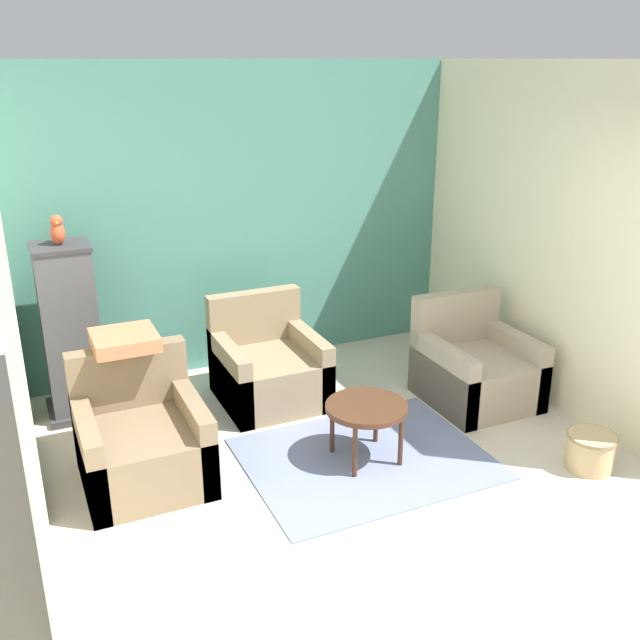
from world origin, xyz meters
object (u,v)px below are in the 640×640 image
at_px(coffee_table, 366,411).
at_px(parrot, 57,230).
at_px(armchair_left, 142,443).
at_px(wicker_basket, 591,450).
at_px(birdcage, 71,333).
at_px(armchair_right, 475,369).
at_px(potted_plant, 137,357).
at_px(armchair_middle, 268,369).

height_order(coffee_table, parrot, parrot).
relative_size(armchair_left, wicker_basket, 2.50).
height_order(birdcage, parrot, parrot).
bearing_deg(birdcage, armchair_right, -20.35).
bearing_deg(wicker_basket, armchair_right, 94.81).
height_order(coffee_table, armchair_left, armchair_left).
distance_m(birdcage, parrot, 0.83).
bearing_deg(coffee_table, armchair_left, 164.66).
xyz_separation_m(birdcage, parrot, (0.00, 0.00, 0.83)).
relative_size(parrot, potted_plant, 0.36).
distance_m(armchair_right, armchair_middle, 1.76).
bearing_deg(armchair_middle, coffee_table, -76.36).
xyz_separation_m(potted_plant, wicker_basket, (2.70, -2.53, -0.21)).
height_order(armchair_left, parrot, parrot).
bearing_deg(wicker_basket, armchair_middle, 130.63).
height_order(armchair_right, parrot, parrot).
bearing_deg(armchair_right, birdcage, 159.65).
xyz_separation_m(coffee_table, parrot, (-1.81, 1.65, 1.14)).
distance_m(armchair_right, birdcage, 3.35).
height_order(armchair_left, armchair_middle, same).
distance_m(coffee_table, potted_plant, 2.19).
bearing_deg(potted_plant, birdcage, -166.62).
xyz_separation_m(armchair_left, birdcage, (-0.29, 1.23, 0.42)).
relative_size(armchair_middle, wicker_basket, 2.50).
bearing_deg(parrot, wicker_basket, -36.82).
bearing_deg(parrot, birdcage, -90.00).
xyz_separation_m(armchair_left, potted_plant, (0.23, 1.35, 0.07)).
bearing_deg(potted_plant, parrot, -166.83).
height_order(coffee_table, wicker_basket, coffee_table).
xyz_separation_m(armchair_right, parrot, (-3.11, 1.16, 1.26)).
xyz_separation_m(armchair_middle, potted_plant, (-1.00, 0.54, 0.07)).
distance_m(armchair_left, birdcage, 1.33).
distance_m(armchair_middle, parrot, 2.01).
xyz_separation_m(armchair_left, wicker_basket, (2.93, -1.18, -0.14)).
bearing_deg(armchair_right, parrot, 159.62).
distance_m(armchair_middle, birdcage, 1.63).
distance_m(coffee_table, parrot, 2.70).
distance_m(coffee_table, birdcage, 2.47).
distance_m(armchair_middle, wicker_basket, 2.62).
relative_size(coffee_table, armchair_middle, 0.68).
relative_size(armchair_right, potted_plant, 1.32).
height_order(armchair_right, armchair_middle, same).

